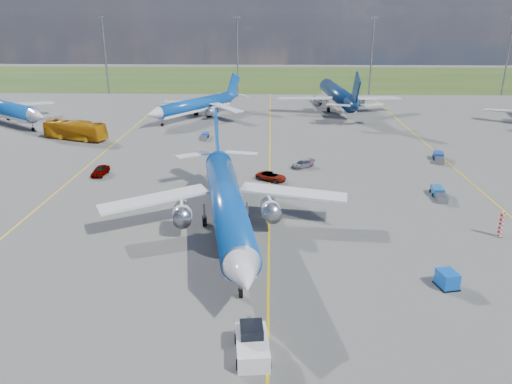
{
  "coord_description": "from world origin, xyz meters",
  "views": [
    {
      "loc": [
        0.02,
        -44.09,
        23.95
      ],
      "look_at": [
        -1.57,
        10.87,
        4.0
      ],
      "focal_mm": 35.0,
      "sensor_mm": 36.0,
      "label": 1
    }
  ],
  "objects_px": {
    "bg_jet_n": "(337,110)",
    "service_car_c": "(303,164)",
    "pushback_tug": "(252,344)",
    "baggage_tug_w": "(439,194)",
    "service_car_a": "(100,171)",
    "baggage_tug_e": "(439,157)",
    "service_car_b": "(271,176)",
    "baggage_tug_c": "(205,136)",
    "main_airliner": "(228,233)",
    "warning_post": "(501,224)",
    "bg_jet_nw": "(4,123)",
    "apron_bus": "(75,130)",
    "uld_container": "(447,279)",
    "bg_jet_nnw": "(196,118)"
  },
  "relations": [
    {
      "from": "bg_jet_nw",
      "to": "pushback_tug",
      "type": "relative_size",
      "value": 5.97
    },
    {
      "from": "main_airliner",
      "to": "baggage_tug_c",
      "type": "relative_size",
      "value": 9.48
    },
    {
      "from": "warning_post",
      "to": "baggage_tug_c",
      "type": "distance_m",
      "value": 59.79
    },
    {
      "from": "warning_post",
      "to": "pushback_tug",
      "type": "xyz_separation_m",
      "value": [
        -27.16,
        -21.37,
        -0.64
      ]
    },
    {
      "from": "apron_bus",
      "to": "service_car_b",
      "type": "xyz_separation_m",
      "value": [
        38.77,
        -24.46,
        -1.21
      ]
    },
    {
      "from": "warning_post",
      "to": "service_car_c",
      "type": "height_order",
      "value": "warning_post"
    },
    {
      "from": "uld_container",
      "to": "service_car_b",
      "type": "bearing_deg",
      "value": 104.82
    },
    {
      "from": "uld_container",
      "to": "baggage_tug_e",
      "type": "distance_m",
      "value": 43.56
    },
    {
      "from": "warning_post",
      "to": "service_car_a",
      "type": "height_order",
      "value": "warning_post"
    },
    {
      "from": "pushback_tug",
      "to": "baggage_tug_w",
      "type": "height_order",
      "value": "pushback_tug"
    },
    {
      "from": "baggage_tug_w",
      "to": "baggage_tug_c",
      "type": "bearing_deg",
      "value": 142.76
    },
    {
      "from": "bg_jet_n",
      "to": "uld_container",
      "type": "xyz_separation_m",
      "value": [
        -0.7,
        -88.05,
        0.77
      ]
    },
    {
      "from": "warning_post",
      "to": "service_car_b",
      "type": "relative_size",
      "value": 0.64
    },
    {
      "from": "baggage_tug_e",
      "to": "service_car_b",
      "type": "bearing_deg",
      "value": -144.46
    },
    {
      "from": "service_car_b",
      "to": "service_car_c",
      "type": "xyz_separation_m",
      "value": [
        5.12,
        6.79,
        -0.05
      ]
    },
    {
      "from": "warning_post",
      "to": "bg_jet_nnw",
      "type": "height_order",
      "value": "bg_jet_nnw"
    },
    {
      "from": "service_car_b",
      "to": "bg_jet_nw",
      "type": "bearing_deg",
      "value": 86.36
    },
    {
      "from": "baggage_tug_w",
      "to": "service_car_a",
      "type": "bearing_deg",
      "value": 175.23
    },
    {
      "from": "baggage_tug_e",
      "to": "baggage_tug_c",
      "type": "bearing_deg",
      "value": 174.25
    },
    {
      "from": "main_airliner",
      "to": "baggage_tug_c",
      "type": "xyz_separation_m",
      "value": [
        -8.37,
        45.35,
        0.45
      ]
    },
    {
      "from": "warning_post",
      "to": "baggage_tug_w",
      "type": "distance_m",
      "value": 12.92
    },
    {
      "from": "main_airliner",
      "to": "pushback_tug",
      "type": "bearing_deg",
      "value": -89.98
    },
    {
      "from": "service_car_c",
      "to": "baggage_tug_c",
      "type": "relative_size",
      "value": 0.94
    },
    {
      "from": "service_car_a",
      "to": "service_car_b",
      "type": "height_order",
      "value": "service_car_a"
    },
    {
      "from": "service_car_c",
      "to": "service_car_b",
      "type": "bearing_deg",
      "value": -72.57
    },
    {
      "from": "baggage_tug_c",
      "to": "bg_jet_n",
      "type": "bearing_deg",
      "value": 46.98
    },
    {
      "from": "service_car_a",
      "to": "baggage_tug_w",
      "type": "relative_size",
      "value": 0.87
    },
    {
      "from": "service_car_b",
      "to": "baggage_tug_e",
      "type": "relative_size",
      "value": 0.86
    },
    {
      "from": "bg_jet_nw",
      "to": "apron_bus",
      "type": "distance_m",
      "value": 26.52
    },
    {
      "from": "bg_jet_n",
      "to": "service_car_c",
      "type": "bearing_deg",
      "value": 72.56
    },
    {
      "from": "bg_jet_n",
      "to": "uld_container",
      "type": "distance_m",
      "value": 88.06
    },
    {
      "from": "uld_container",
      "to": "bg_jet_n",
      "type": "bearing_deg",
      "value": 76.2
    },
    {
      "from": "service_car_c",
      "to": "pushback_tug",
      "type": "bearing_deg",
      "value": -43.45
    },
    {
      "from": "main_airliner",
      "to": "apron_bus",
      "type": "relative_size",
      "value": 3.08
    },
    {
      "from": "service_car_c",
      "to": "warning_post",
      "type": "bearing_deg",
      "value": 3.05
    },
    {
      "from": "warning_post",
      "to": "bg_jet_nw",
      "type": "xyz_separation_m",
      "value": [
        -86.54,
        58.14,
        -1.5
      ]
    },
    {
      "from": "main_airliner",
      "to": "service_car_c",
      "type": "relative_size",
      "value": 10.05
    },
    {
      "from": "main_airliner",
      "to": "service_car_b",
      "type": "xyz_separation_m",
      "value": [
        4.96,
        19.14,
        0.65
      ]
    },
    {
      "from": "apron_bus",
      "to": "bg_jet_nnw",
      "type": "bearing_deg",
      "value": -24.25
    },
    {
      "from": "bg_jet_nw",
      "to": "apron_bus",
      "type": "bearing_deg",
      "value": -87.1
    },
    {
      "from": "main_airliner",
      "to": "uld_container",
      "type": "bearing_deg",
      "value": -37.19
    },
    {
      "from": "apron_bus",
      "to": "baggage_tug_e",
      "type": "height_order",
      "value": "apron_bus"
    },
    {
      "from": "service_car_a",
      "to": "service_car_b",
      "type": "bearing_deg",
      "value": 0.51
    },
    {
      "from": "uld_container",
      "to": "warning_post",
      "type": "bearing_deg",
      "value": 36.35
    },
    {
      "from": "warning_post",
      "to": "bg_jet_nnw",
      "type": "relative_size",
      "value": 0.09
    },
    {
      "from": "service_car_a",
      "to": "main_airliner",
      "type": "bearing_deg",
      "value": -39.75
    },
    {
      "from": "bg_jet_n",
      "to": "service_car_c",
      "type": "relative_size",
      "value": 10.66
    },
    {
      "from": "pushback_tug",
      "to": "bg_jet_nnw",
      "type": "bearing_deg",
      "value": 94.76
    },
    {
      "from": "service_car_b",
      "to": "bg_jet_n",
      "type": "bearing_deg",
      "value": 12.8
    },
    {
      "from": "apron_bus",
      "to": "baggage_tug_w",
      "type": "bearing_deg",
      "value": -97.08
    }
  ]
}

